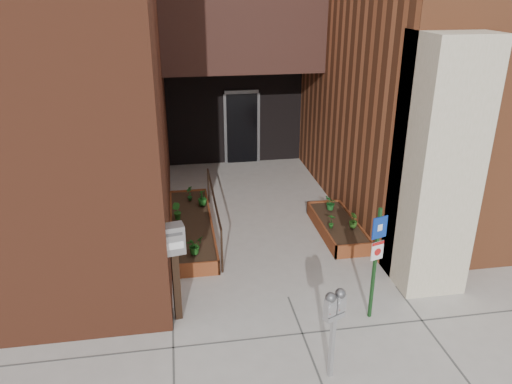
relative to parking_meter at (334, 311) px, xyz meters
name	(u,v)px	position (x,y,z in m)	size (l,w,h in m)	color
ground	(288,297)	(-0.15, 1.93, -1.08)	(80.00, 80.00, 0.00)	#9E9991
planter_left	(192,228)	(-1.70, 4.63, -0.95)	(0.90, 3.60, 0.30)	maroon
planter_right	(337,227)	(1.45, 4.13, -0.95)	(0.80, 2.20, 0.30)	maroon
handrail	(214,202)	(-1.20, 4.58, -0.33)	(0.04, 3.34, 0.90)	black
parking_meter	(334,311)	(0.00, 0.00, 0.00)	(0.32, 0.22, 1.40)	#A0A0A3
sign_post	(376,253)	(1.04, 1.17, 0.12)	(0.26, 0.10, 1.96)	#163E18
payment_dropbox	(174,252)	(-2.05, 1.67, 0.14)	(0.37, 0.31, 1.69)	black
shrub_left_a	(194,245)	(-1.70, 3.21, -0.61)	(0.31, 0.31, 0.34)	#195017
shrub_left_b	(177,211)	(-2.00, 4.79, -0.60)	(0.20, 0.20, 0.37)	#1E5718
shrub_left_c	(202,197)	(-1.40, 5.44, -0.59)	(0.21, 0.21, 0.38)	#1A5D1B
shrub_left_d	(189,193)	(-1.69, 5.76, -0.61)	(0.19, 0.19, 0.35)	#18571D
shrub_right_a	(353,220)	(1.66, 3.77, -0.62)	(0.18, 0.18, 0.32)	#295B1A
shrub_right_b	(332,221)	(1.20, 3.81, -0.62)	(0.17, 0.17, 0.32)	#1A5317
shrub_right_c	(331,203)	(1.45, 4.70, -0.62)	(0.29, 0.29, 0.32)	#19591F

